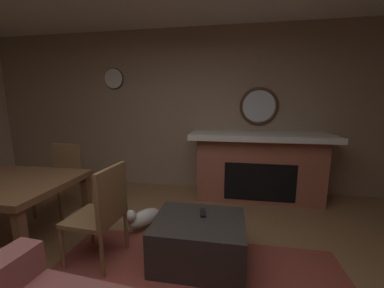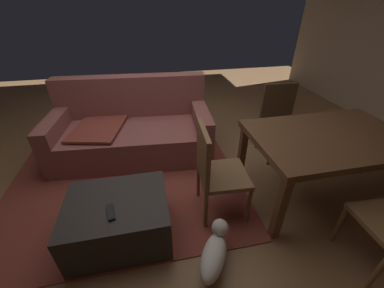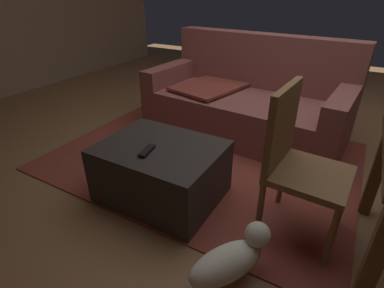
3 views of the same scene
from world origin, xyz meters
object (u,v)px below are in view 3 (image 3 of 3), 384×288
Objects in this scene: couch at (247,102)px; dining_chair_west at (296,157)px; small_dog at (231,259)px; ottoman_coffee_table at (162,172)px; tv_remote at (147,151)px.

couch is 2.21× the size of dining_chair_west.
couch is 1.93m from small_dog.
ottoman_coffee_table is 0.89× the size of dining_chair_west.
ottoman_coffee_table is at bearing -94.85° from couch.
tv_remote is at bearing -163.96° from dining_chair_west.
couch is 12.84× the size of tv_remote.
ottoman_coffee_table is 0.25m from tv_remote.
couch is 1.52m from tv_remote.
small_dog is (-0.14, -0.56, -0.37)m from dining_chair_west.
small_dog is at bearing -30.07° from ottoman_coffee_table.
couch reaches higher than tv_remote.
couch reaches higher than ottoman_coffee_table.
dining_chair_west is at bearing -58.99° from couch.
tv_remote is at bearing -95.27° from couch.
tv_remote is (-0.02, -0.12, 0.22)m from ottoman_coffee_table.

